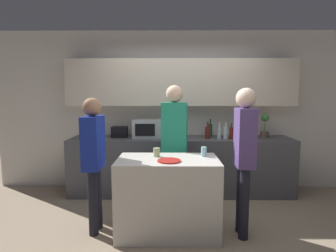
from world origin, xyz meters
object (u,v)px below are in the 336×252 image
Objects in this scene: toaster at (120,132)px; person_left at (244,149)px; bottle_6 at (240,130)px; person_right at (94,154)px; bottle_5 at (235,133)px; bottle_7 at (248,132)px; bottle_3 at (226,133)px; plate_on_island at (169,161)px; cup_1 at (204,152)px; potted_plant at (265,126)px; bottle_2 at (219,132)px; bottle_0 at (208,132)px; cup_0 at (157,152)px; microwave at (149,128)px; person_center at (174,137)px; bottle_4 at (231,133)px; bottle_1 at (210,130)px.

person_left is (1.67, -1.38, -0.00)m from toaster.
person_right is at bearing -147.30° from bottle_6.
bottle_5 is 0.14× the size of person_right.
person_left is at bearing -108.32° from bottle_7.
bottle_3 reaches higher than plate_on_island.
bottle_5 is at bearing 60.24° from cup_1.
bottle_2 is at bearing -171.03° from potted_plant.
bottle_0 reaches higher than cup_0.
microwave is 0.85m from person_center.
bottle_6 reaches higher than microwave.
bottle_4 is at bearing -2.12° from bottle_0.
potted_plant is 1.75× the size of bottle_5.
potted_plant is at bearing 35.60° from cup_0.
person_center is (-1.09, -0.75, 0.00)m from bottle_6.
microwave is 1.50m from plate_on_island.
bottle_7 is at bearing 46.76° from plate_on_island.
bottle_6 is 1.86m from plate_on_island.
bottle_1 is 1.66m from plate_on_island.
cup_0 is at bearing -136.90° from bottle_6.
toaster is 0.86× the size of bottle_1.
bottle_0 is 0.84× the size of bottle_6.
bottle_1 reaches higher than toaster.
person_center reaches higher than bottle_2.
potted_plant reaches higher than cup_1.
bottle_0 is at bearing 130.14° from person_right.
bottle_0 is at bearing -167.20° from bottle_6.
microwave is 2.30× the size of bottle_5.
cup_1 is at bearing 135.32° from person_center.
bottle_3 is at bearing 45.90° from cup_0.
bottle_5 is at bearing -144.58° from bottle_6.
cup_1 is 1.29m from person_right.
bottle_3 is at bearing -43.76° from bottle_1.
bottle_3 is 2.12m from person_right.
cup_1 is at bearing -114.43° from bottle_3.
plate_on_island is 0.27m from cup_0.
bottle_1 reaches higher than cup_0.
bottle_3 is 0.09m from bottle_4.
bottle_7 is 1.82m from cup_0.
bottle_1 is 0.30m from bottle_3.
microwave reaches higher than bottle_2.
bottle_2 is at bearing -56.85° from bottle_1.
bottle_5 is at bearing -172.19° from potted_plant.
bottle_5 is 0.70× the size of bottle_6.
bottle_5 is 2.17× the size of cup_0.
bottle_7 is 1.40m from cup_1.
bottle_6 is at bearing 38.85° from bottle_4.
person_left is at bearing 149.27° from person_center.
bottle_3 is 1.59m from plate_on_island.
bottle_6 is (0.55, 0.12, 0.02)m from bottle_0.
person_left is at bearing -102.82° from bottle_6.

